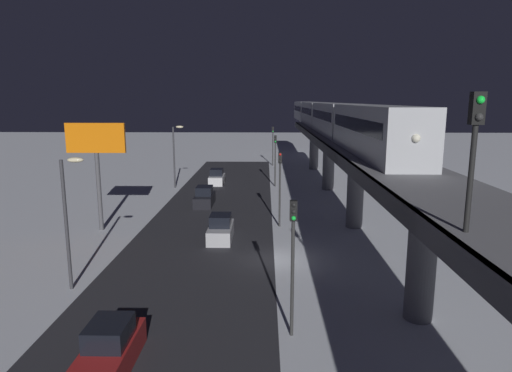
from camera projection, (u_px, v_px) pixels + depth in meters
ground_plane at (269, 260)px, 30.37m from camera, size 240.00×240.00×0.00m
avenue_asphalt at (194, 259)px, 30.48m from camera, size 11.00×97.65×0.01m
elevated_railway at (381, 173)px, 29.08m from camera, size 5.00×97.65×6.94m
subway_train at (323, 115)px, 58.78m from camera, size 2.94×74.07×3.40m
rail_signal at (475, 138)px, 12.41m from camera, size 0.36×0.41×4.00m
sedan_white at (217, 178)px, 57.60m from camera, size 1.91×4.00×1.97m
sedan_red at (110, 349)px, 18.02m from camera, size 1.80×4.24×1.97m
sedan_black at (205, 198)px, 45.94m from camera, size 1.80×4.36×1.97m
sedan_silver at (221, 229)px, 34.68m from camera, size 1.80×4.20×1.97m
traffic_light_near at (293, 249)px, 19.82m from camera, size 0.32×0.44×6.40m
traffic_light_mid at (280, 178)px, 37.53m from camera, size 0.32×0.44×6.40m
traffic_light_far at (275, 153)px, 55.25m from camera, size 0.32×0.44×6.40m
traffic_light_distant at (273, 140)px, 72.96m from camera, size 0.32×0.44×6.40m
commercial_billboard at (96, 149)px, 36.03m from camera, size 4.80×0.36×8.90m
street_lamp_near at (69, 208)px, 24.78m from camera, size 1.35×0.44×7.65m
street_lamp_far at (176, 149)px, 54.22m from camera, size 1.35×0.44×7.65m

